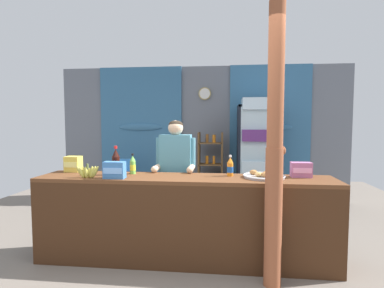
# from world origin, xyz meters

# --- Properties ---
(ground_plane) EXTENTS (8.11, 8.11, 0.00)m
(ground_plane) POSITION_xyz_m (0.00, 1.25, 0.00)
(ground_plane) COLOR slate
(back_wall_curtained) EXTENTS (5.75, 0.22, 2.65)m
(back_wall_curtained) POSITION_xyz_m (0.00, 3.17, 1.36)
(back_wall_curtained) COLOR slate
(back_wall_curtained) RESTS_ON ground
(stall_counter) EXTENTS (3.27, 0.56, 0.95)m
(stall_counter) POSITION_xyz_m (0.03, 0.26, 0.59)
(stall_counter) COLOR brown
(stall_counter) RESTS_ON ground
(timber_post) EXTENTS (0.18, 0.16, 2.64)m
(timber_post) POSITION_xyz_m (0.93, -0.05, 1.26)
(timber_post) COLOR #995133
(timber_post) RESTS_ON ground
(drink_fridge) EXTENTS (0.68, 0.71, 1.96)m
(drink_fridge) POSITION_xyz_m (1.04, 2.55, 1.08)
(drink_fridge) COLOR black
(drink_fridge) RESTS_ON ground
(bottle_shelf_rack) EXTENTS (0.48, 0.28, 1.36)m
(bottle_shelf_rack) POSITION_xyz_m (0.20, 2.83, 0.71)
(bottle_shelf_rack) COLOR brown
(bottle_shelf_rack) RESTS_ON ground
(plastic_lawn_chair) EXTENTS (0.48, 0.48, 0.86)m
(plastic_lawn_chair) POSITION_xyz_m (-1.40, 2.47, 0.49)
(plastic_lawn_chair) COLOR #3884D6
(plastic_lawn_chair) RESTS_ON ground
(shopkeeper) EXTENTS (0.51, 0.42, 1.58)m
(shopkeeper) POSITION_xyz_m (-0.15, 0.87, 0.99)
(shopkeeper) COLOR #28282D
(shopkeeper) RESTS_ON ground
(soda_bottle_cola) EXTENTS (0.09, 0.09, 0.33)m
(soda_bottle_cola) POSITION_xyz_m (-0.77, 0.42, 1.09)
(soda_bottle_cola) COLOR black
(soda_bottle_cola) RESTS_ON stall_counter
(soda_bottle_lime_soda) EXTENTS (0.07, 0.07, 0.24)m
(soda_bottle_lime_soda) POSITION_xyz_m (-0.60, 0.50, 1.05)
(soda_bottle_lime_soda) COLOR #75C64C
(soda_bottle_lime_soda) RESTS_ON stall_counter
(soda_bottle_orange_soda) EXTENTS (0.07, 0.07, 0.24)m
(soda_bottle_orange_soda) POSITION_xyz_m (0.53, 0.49, 1.05)
(soda_bottle_orange_soda) COLOR orange
(soda_bottle_orange_soda) RESTS_ON stall_counter
(snack_box_wafer) EXTENTS (0.22, 0.13, 0.16)m
(snack_box_wafer) POSITION_xyz_m (1.31, 0.50, 1.03)
(snack_box_wafer) COLOR #B76699
(snack_box_wafer) RESTS_ON stall_counter
(snack_box_biscuit) EXTENTS (0.23, 0.12, 0.18)m
(snack_box_biscuit) POSITION_xyz_m (-0.71, 0.21, 1.04)
(snack_box_biscuit) COLOR #3D75B7
(snack_box_biscuit) RESTS_ON stall_counter
(snack_box_instant_noodle) EXTENTS (0.18, 0.15, 0.19)m
(snack_box_instant_noodle) POSITION_xyz_m (-1.37, 0.58, 1.04)
(snack_box_instant_noodle) COLOR #EAD14C
(snack_box_instant_noodle) RESTS_ON stall_counter
(pastry_tray) EXTENTS (0.46, 0.46, 0.07)m
(pastry_tray) POSITION_xyz_m (0.90, 0.42, 0.97)
(pastry_tray) COLOR #BCBCC1
(pastry_tray) RESTS_ON stall_counter
(banana_bunch) EXTENTS (0.28, 0.07, 0.16)m
(banana_bunch) POSITION_xyz_m (-1.01, 0.20, 1.01)
(banana_bunch) COLOR #CCC14C
(banana_bunch) RESTS_ON stall_counter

